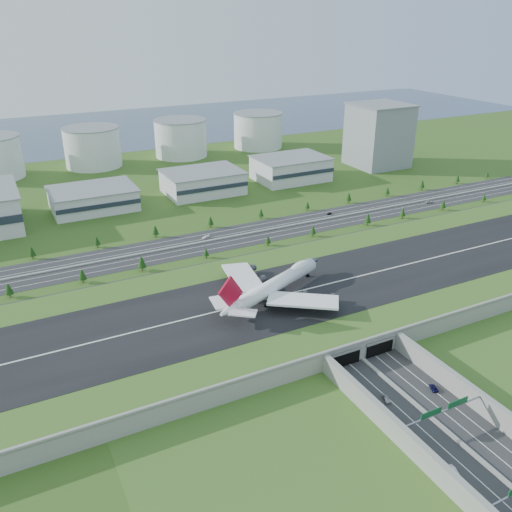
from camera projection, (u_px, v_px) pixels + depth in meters
name	position (u px, v px, depth m)	size (l,w,h in m)	color
ground	(300.00, 306.00, 264.60)	(1200.00, 1200.00, 0.00)	#375D1D
airfield_deck	(300.00, 298.00, 262.83)	(520.00, 100.00, 9.20)	gray
underpass_road	(452.00, 428.00, 182.38)	(38.80, 120.40, 8.00)	#28282B
sign_gantry_near	(444.00, 412.00, 184.48)	(38.70, 0.70, 9.80)	gray
north_expressway	(222.00, 239.00, 341.79)	(560.00, 36.00, 0.12)	#28282B
tree_row	(233.00, 231.00, 342.25)	(503.47, 48.52, 8.45)	#3D2819
hangar_mid_a	(93.00, 199.00, 391.30)	(58.00, 42.00, 15.00)	silver
hangar_mid_b	(203.00, 182.00, 425.76)	(58.00, 42.00, 17.00)	silver
hangar_mid_c	(291.00, 169.00, 458.18)	(58.00, 42.00, 19.00)	silver
office_tower	(379.00, 136.00, 493.78)	(46.00, 46.00, 55.00)	gray
fuel_tank_b	(93.00, 147.00, 494.95)	(50.00, 50.00, 35.00)	silver
fuel_tank_c	(181.00, 138.00, 529.83)	(50.00, 50.00, 35.00)	silver
fuel_tank_d	(258.00, 130.00, 564.71)	(50.00, 50.00, 35.00)	silver
bay_water	(95.00, 130.00, 654.70)	(1200.00, 260.00, 0.06)	#334562
boeing_747	(274.00, 285.00, 253.28)	(69.13, 63.92, 22.75)	white
car_0	(386.00, 399.00, 199.91)	(1.95, 4.85, 1.65)	#B1B0B5
car_1	(453.00, 471.00, 168.63)	(1.65, 4.73, 1.56)	white
car_2	(434.00, 388.00, 205.83)	(2.26, 4.90, 1.36)	#0C0B3B
car_5	(329.00, 214.00, 382.30)	(1.43, 4.09, 1.35)	black
car_6	(429.00, 202.00, 405.26)	(2.72, 5.90, 1.64)	silver
car_7	(206.00, 237.00, 342.73)	(2.25, 5.55, 1.61)	white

